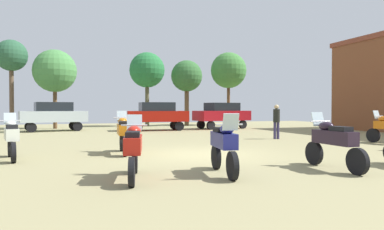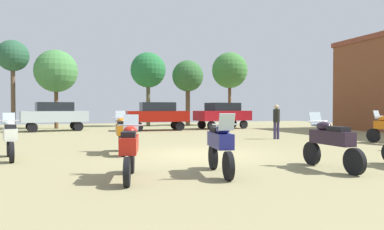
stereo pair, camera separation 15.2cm
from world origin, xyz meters
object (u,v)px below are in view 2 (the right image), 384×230
object	(u,v)px
motorcycle_1	(10,137)
tree_3	(56,71)
person_1	(276,119)
tree_1	(13,57)
motorcycle_4	(130,148)
car_3	(223,114)
tree_2	(188,77)
car_1	(55,114)
motorcycle_6	(331,141)
tree_5	(148,71)
motorcycle_9	(220,144)
tree_7	(230,71)
motorcycle_10	(122,133)
car_2	(157,114)

from	to	relation	value
motorcycle_1	tree_3	world-z (taller)	tree_3
person_1	tree_1	size ratio (longest dim) A/B	0.26
motorcycle_4	car_3	distance (m)	19.62
motorcycle_1	tree_2	size ratio (longest dim) A/B	0.36
person_1	car_1	bearing A→B (deg)	150.34
car_3	person_1	world-z (taller)	car_3
tree_1	tree_2	bearing A→B (deg)	3.27
motorcycle_6	tree_5	bearing A→B (deg)	91.05
person_1	tree_3	world-z (taller)	tree_3
car_1	motorcycle_9	bearing A→B (deg)	-176.32
motorcycle_9	tree_5	world-z (taller)	tree_5
motorcycle_6	car_1	bearing A→B (deg)	112.97
person_1	tree_7	bearing A→B (deg)	87.76
motorcycle_6	motorcycle_10	world-z (taller)	motorcycle_10
car_2	tree_5	distance (m)	7.14
motorcycle_1	car_3	world-z (taller)	car_3
car_1	car_3	size ratio (longest dim) A/B	1.00
motorcycle_1	motorcycle_9	bearing A→B (deg)	-51.65
car_1	car_2	xyz separation A→B (m)	(6.91, -1.61, 0.00)
car_1	tree_1	bearing A→B (deg)	31.54
person_1	tree_5	bearing A→B (deg)	117.13
car_2	tree_3	xyz separation A→B (m)	(-6.94, 4.71, 3.27)
tree_3	car_2	bearing A→B (deg)	-34.15
car_3	tree_2	bearing A→B (deg)	1.92
motorcycle_10	car_2	bearing A→B (deg)	75.03
car_1	tree_7	xyz separation A→B (m)	(15.08, 3.95, 3.92)
tree_2	tree_3	distance (m)	11.14
motorcycle_9	car_1	xyz separation A→B (m)	(-4.63, 18.30, 0.44)
car_2	tree_5	xyz separation A→B (m)	(0.56, 6.07, 3.72)
car_1	tree_5	size ratio (longest dim) A/B	0.70
motorcycle_6	tree_2	xyz separation A→B (m)	(3.43, 22.81, 3.70)
car_2	motorcycle_4	bearing A→B (deg)	166.78
motorcycle_10	tree_1	world-z (taller)	tree_1
motorcycle_1	tree_3	xyz separation A→B (m)	(0.58, 17.01, 3.73)
car_3	tree_1	size ratio (longest dim) A/B	0.68
motorcycle_4	motorcycle_6	size ratio (longest dim) A/B	0.93
motorcycle_9	car_2	bearing A→B (deg)	-89.10
car_3	motorcycle_6	bearing A→B (deg)	155.43
motorcycle_1	car_2	bearing A→B (deg)	46.93
person_1	tree_7	distance (m)	15.33
car_1	motorcycle_4	bearing A→B (deg)	177.26
motorcycle_1	motorcycle_9	distance (m)	6.84
motorcycle_1	tree_5	xyz separation A→B (m)	(8.08, 18.37, 4.18)
tree_2	tree_7	xyz separation A→B (m)	(4.02, -0.28, 0.66)
car_3	tree_5	size ratio (longest dim) A/B	0.70
motorcycle_9	tree_1	distance (m)	23.53
car_2	tree_7	size ratio (longest dim) A/B	0.64
car_2	motorcycle_10	bearing A→B (deg)	163.16
tree_3	car_3	bearing A→B (deg)	-19.00
motorcycle_10	car_3	distance (m)	15.56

